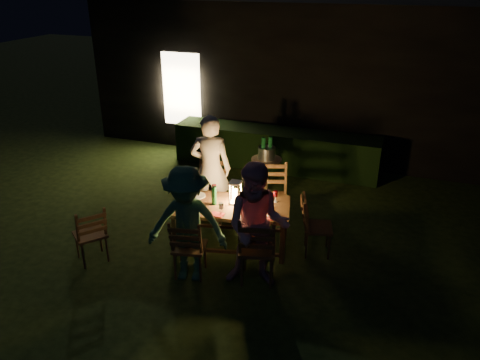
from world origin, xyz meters
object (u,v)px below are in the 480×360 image
(person_house_side, at_px, (211,169))
(bottle_bucket_a, at_px, (263,151))
(chair_far_right, at_px, (272,206))
(ice_bucket, at_px, (267,153))
(bottle_bucket_b, at_px, (270,150))
(chair_near_left, at_px, (190,257))
(lantern, at_px, (235,194))
(chair_near_right, at_px, (257,260))
(chair_far_left, at_px, (211,203))
(person_opp_left, at_px, (187,225))
(person_opp_right, at_px, (257,226))
(chair_end, at_px, (316,236))
(side_table, at_px, (266,163))
(bottle_table, at_px, (214,195))
(dining_table, at_px, (231,209))
(chair_spare, at_px, (92,244))

(person_house_side, xyz_separation_m, bottle_bucket_a, (0.55, 1.06, -0.00))
(chair_far_right, bearing_deg, bottle_bucket_a, -81.70)
(ice_bucket, height_order, bottle_bucket_b, bottle_bucket_b)
(chair_near_left, bearing_deg, person_house_side, 90.47)
(lantern, distance_m, bottle_bucket_a, 1.71)
(chair_near_right, height_order, bottle_bucket_b, bottle_bucket_b)
(bottle_bucket_b, bearing_deg, chair_far_left, -118.08)
(person_opp_left, bearing_deg, bottle_bucket_a, 73.45)
(chair_far_left, bearing_deg, person_opp_right, 121.18)
(chair_end, bearing_deg, person_opp_left, -65.66)
(chair_far_right, relative_size, person_house_side, 0.57)
(person_house_side, xyz_separation_m, side_table, (0.60, 1.10, -0.25))
(bottle_table, xyz_separation_m, bottle_bucket_b, (0.27, 1.90, 0.05))
(person_house_side, distance_m, lantern, 0.92)
(chair_far_right, height_order, bottle_bucket_a, bottle_bucket_a)
(person_opp_right, bearing_deg, person_house_side, 118.76)
(bottle_bucket_b, bearing_deg, ice_bucket, -141.34)
(chair_near_right, bearing_deg, lantern, 114.81)
(chair_near_left, distance_m, chair_far_left, 1.54)
(person_opp_left, relative_size, lantern, 4.57)
(chair_near_left, height_order, chair_near_right, chair_near_right)
(dining_table, xyz_separation_m, chair_end, (1.20, 0.26, -0.35))
(chair_near_right, relative_size, ice_bucket, 3.45)
(chair_end, distance_m, person_opp_right, 1.27)
(dining_table, bearing_deg, chair_near_left, -120.33)
(chair_far_left, relative_size, person_opp_right, 0.61)
(chair_end, relative_size, bottle_bucket_b, 2.87)
(bottle_table, bearing_deg, bottle_bucket_b, 81.80)
(chair_near_right, relative_size, person_opp_left, 0.65)
(chair_far_left, bearing_deg, chair_far_right, -178.31)
(ice_bucket, bearing_deg, chair_end, -51.57)
(chair_near_left, xyz_separation_m, bottle_bucket_a, (0.20, 2.61, 0.60))
(chair_near_right, distance_m, bottle_table, 1.16)
(chair_end, xyz_separation_m, side_table, (-1.22, 1.54, 0.36))
(dining_table, bearing_deg, lantern, 45.00)
(chair_far_right, xyz_separation_m, side_table, (-0.39, 0.93, 0.33))
(chair_near_left, relative_size, person_opp_right, 0.56)
(chair_near_right, distance_m, chair_far_left, 1.79)
(chair_spare, relative_size, bottle_table, 3.26)
(person_opp_right, bearing_deg, bottle_bucket_b, 90.54)
(chair_far_right, height_order, bottle_bucket_b, bottle_bucket_b)
(chair_spare, height_order, bottle_bucket_a, bottle_bucket_a)
(side_table, distance_m, bottle_bucket_a, 0.25)
(lantern, xyz_separation_m, bottle_bucket_b, (-0.01, 1.79, 0.04))
(chair_near_left, distance_m, lantern, 1.12)
(chair_far_right, distance_m, person_house_side, 1.16)
(chair_far_left, distance_m, side_table, 1.33)
(chair_near_right, bearing_deg, bottle_bucket_b, 89.39)
(dining_table, relative_size, bottle_table, 6.44)
(person_opp_right, distance_m, lantern, 0.96)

